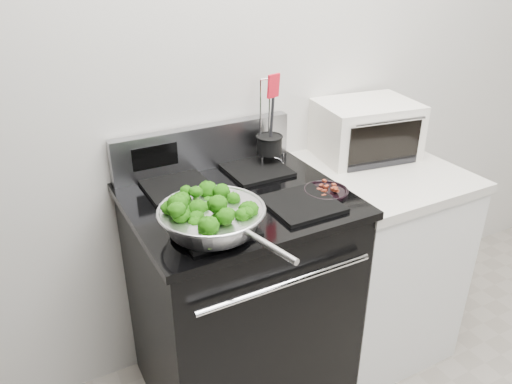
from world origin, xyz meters
TOP-DOWN VIEW (x-y plane):
  - back_wall at (0.00, 1.75)m, footprint 4.00×0.02m
  - gas_range at (-0.30, 1.41)m, footprint 0.79×0.69m
  - counter at (0.39, 1.41)m, footprint 0.62×0.68m
  - skillet at (-0.48, 1.22)m, footprint 0.35×0.54m
  - broccoli_pile at (-0.48, 1.23)m, footprint 0.27×0.27m
  - bacon_plate at (0.00, 1.28)m, footprint 0.17×0.17m
  - utensil_holder at (-0.05, 1.62)m, footprint 0.12×0.12m
  - toaster_oven at (0.42, 1.57)m, footprint 0.46×0.38m

SIDE VIEW (x-z plane):
  - counter at x=0.39m, z-range 0.00..0.92m
  - gas_range at x=-0.30m, z-range -0.08..1.05m
  - bacon_plate at x=0.00m, z-range 0.95..0.99m
  - skillet at x=-0.48m, z-range 0.97..1.04m
  - utensil_holder at x=-0.05m, z-range 0.83..1.21m
  - broccoli_pile at x=-0.48m, z-range 0.98..1.07m
  - toaster_oven at x=0.42m, z-range 0.92..1.16m
  - back_wall at x=0.00m, z-range 0.00..2.70m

